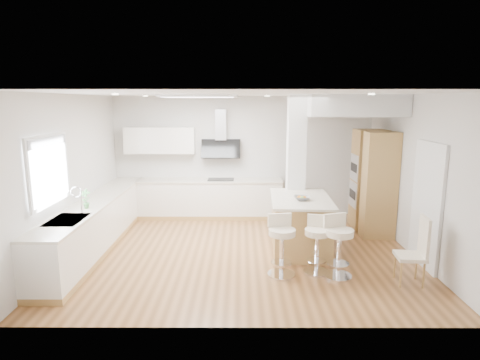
{
  "coord_description": "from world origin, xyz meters",
  "views": [
    {
      "loc": [
        -0.03,
        -6.88,
        2.67
      ],
      "look_at": [
        -0.05,
        0.4,
        1.24
      ],
      "focal_mm": 30.0,
      "sensor_mm": 36.0,
      "label": 1
    }
  ],
  "objects_px": {
    "peninsula": "(300,223)",
    "bar_stool_b": "(317,241)",
    "dining_chair": "(417,248)",
    "bar_stool_a": "(282,242)",
    "bar_stool_c": "(338,243)"
  },
  "relations": [
    {
      "from": "peninsula",
      "to": "bar_stool_b",
      "type": "xyz_separation_m",
      "value": [
        0.12,
        -1.02,
        0.02
      ]
    },
    {
      "from": "bar_stool_b",
      "to": "dining_chair",
      "type": "xyz_separation_m",
      "value": [
        1.4,
        -0.4,
        0.04
      ]
    },
    {
      "from": "peninsula",
      "to": "bar_stool_a",
      "type": "xyz_separation_m",
      "value": [
        -0.45,
        -1.12,
        0.05
      ]
    },
    {
      "from": "bar_stool_a",
      "to": "bar_stool_b",
      "type": "xyz_separation_m",
      "value": [
        0.57,
        0.11,
        -0.03
      ]
    },
    {
      "from": "bar_stool_a",
      "to": "dining_chair",
      "type": "relative_size",
      "value": 0.93
    },
    {
      "from": "dining_chair",
      "to": "peninsula",
      "type": "bearing_deg",
      "value": 142.42
    },
    {
      "from": "bar_stool_a",
      "to": "bar_stool_b",
      "type": "height_order",
      "value": "bar_stool_a"
    },
    {
      "from": "dining_chair",
      "to": "bar_stool_a",
      "type": "bearing_deg",
      "value": 177.05
    },
    {
      "from": "peninsula",
      "to": "bar_stool_c",
      "type": "distance_m",
      "value": 1.25
    },
    {
      "from": "bar_stool_c",
      "to": "dining_chair",
      "type": "bearing_deg",
      "value": -30.41
    },
    {
      "from": "bar_stool_a",
      "to": "bar_stool_b",
      "type": "distance_m",
      "value": 0.58
    },
    {
      "from": "bar_stool_b",
      "to": "bar_stool_c",
      "type": "height_order",
      "value": "bar_stool_c"
    },
    {
      "from": "bar_stool_c",
      "to": "peninsula",
      "type": "bearing_deg",
      "value": 91.24
    },
    {
      "from": "peninsula",
      "to": "dining_chair",
      "type": "xyz_separation_m",
      "value": [
        1.52,
        -1.41,
        0.06
      ]
    },
    {
      "from": "bar_stool_a",
      "to": "bar_stool_c",
      "type": "height_order",
      "value": "bar_stool_c"
    }
  ]
}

